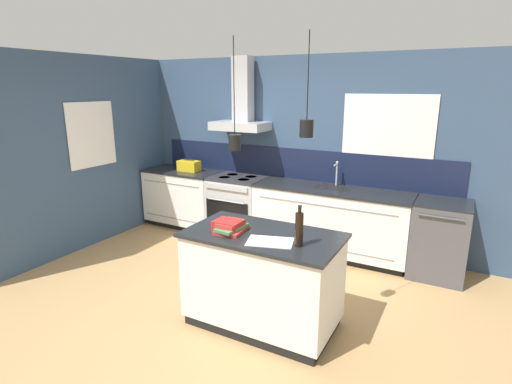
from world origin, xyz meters
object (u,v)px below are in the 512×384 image
at_px(red_supply_box, 228,226).
at_px(yellow_toolbox, 189,166).
at_px(dishwasher, 439,239).
at_px(oven_range, 238,207).
at_px(bottle_on_island, 299,229).
at_px(book_stack, 231,227).

distance_m(red_supply_box, yellow_toolbox, 2.80).
bearing_deg(yellow_toolbox, dishwasher, -0.00).
height_order(dishwasher, red_supply_box, red_supply_box).
relative_size(oven_range, red_supply_box, 3.73).
bearing_deg(bottle_on_island, red_supply_box, 179.00).
bearing_deg(dishwasher, red_supply_box, -129.90).
relative_size(bottle_on_island, yellow_toolbox, 1.03).
xyz_separation_m(book_stack, red_supply_box, (-0.03, -0.01, 0.01)).
relative_size(dishwasher, yellow_toolbox, 2.68).
distance_m(oven_range, bottle_on_island, 2.75).
height_order(oven_range, bottle_on_island, bottle_on_island).
height_order(oven_range, yellow_toolbox, yellow_toolbox).
xyz_separation_m(book_stack, yellow_toolbox, (-2.00, 1.98, 0.04)).
relative_size(oven_range, book_stack, 2.70).
xyz_separation_m(oven_range, book_stack, (1.12, -1.98, 0.50)).
bearing_deg(book_stack, dishwasher, 50.46).
height_order(oven_range, dishwasher, same).
bearing_deg(red_supply_box, dishwasher, 50.10).
xyz_separation_m(oven_range, red_supply_box, (1.09, -1.98, 0.51)).
relative_size(oven_range, bottle_on_island, 2.59).
bearing_deg(dishwasher, oven_range, -179.91).
relative_size(book_stack, red_supply_box, 1.38).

